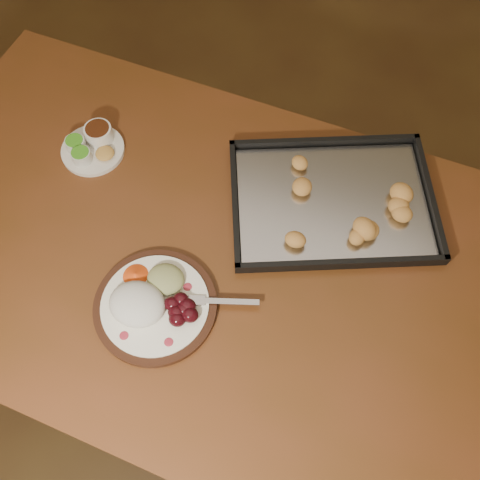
% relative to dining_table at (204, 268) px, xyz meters
% --- Properties ---
extents(ground, '(4.00, 4.00, 0.00)m').
position_rel_dining_table_xyz_m(ground, '(-0.25, 0.13, -0.65)').
color(ground, brown).
rests_on(ground, ground).
extents(dining_table, '(1.56, 1.00, 0.75)m').
position_rel_dining_table_xyz_m(dining_table, '(0.00, 0.00, 0.00)').
color(dining_table, brown).
rests_on(dining_table, ground).
extents(dinner_plate, '(0.34, 0.26, 0.06)m').
position_rel_dining_table_xyz_m(dinner_plate, '(-0.05, -0.16, 0.12)').
color(dinner_plate, black).
rests_on(dinner_plate, dining_table).
extents(condiment_saucer, '(0.15, 0.15, 0.05)m').
position_rel_dining_table_xyz_m(condiment_saucer, '(-0.35, 0.18, 0.12)').
color(condiment_saucer, silver).
rests_on(condiment_saucer, dining_table).
extents(baking_tray, '(0.55, 0.48, 0.05)m').
position_rel_dining_table_xyz_m(baking_tray, '(0.24, 0.21, 0.11)').
color(baking_tray, black).
rests_on(baking_tray, dining_table).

